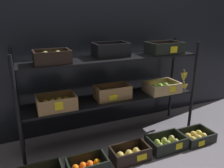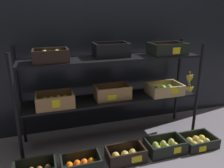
{
  "view_description": "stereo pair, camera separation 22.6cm",
  "coord_description": "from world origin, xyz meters",
  "px_view_note": "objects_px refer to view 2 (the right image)",
  "views": [
    {
      "loc": [
        -0.85,
        -1.97,
        1.32
      ],
      "look_at": [
        0.0,
        0.0,
        0.61
      ],
      "focal_mm": 35.62,
      "sensor_mm": 36.0,
      "label": 1
    },
    {
      "loc": [
        -0.64,
        -2.05,
        1.32
      ],
      "look_at": [
        0.0,
        0.0,
        0.61
      ],
      "focal_mm": 35.62,
      "sensor_mm": 36.0,
      "label": 2
    }
  ],
  "objects_px": {
    "crate_ground_rightmost_apple_gold": "(198,142)",
    "crate_ground_pear": "(165,147)",
    "display_rack": "(115,78)",
    "crate_ground_apple_gold": "(125,156)",
    "crate_ground_tangerine": "(81,165)"
  },
  "relations": [
    {
      "from": "crate_ground_rightmost_apple_gold",
      "to": "display_rack",
      "type": "bearing_deg",
      "value": 152.31
    },
    {
      "from": "display_rack",
      "to": "crate_ground_apple_gold",
      "type": "distance_m",
      "value": 0.75
    },
    {
      "from": "crate_ground_apple_gold",
      "to": "crate_ground_pear",
      "type": "bearing_deg",
      "value": 1.73
    },
    {
      "from": "display_rack",
      "to": "crate_ground_rightmost_apple_gold",
      "type": "height_order",
      "value": "display_rack"
    },
    {
      "from": "display_rack",
      "to": "crate_ground_apple_gold",
      "type": "bearing_deg",
      "value": -94.11
    },
    {
      "from": "display_rack",
      "to": "crate_ground_pear",
      "type": "relative_size",
      "value": 5.13
    },
    {
      "from": "crate_ground_tangerine",
      "to": "crate_ground_apple_gold",
      "type": "height_order",
      "value": "crate_ground_apple_gold"
    },
    {
      "from": "crate_ground_pear",
      "to": "crate_ground_rightmost_apple_gold",
      "type": "relative_size",
      "value": 1.09
    },
    {
      "from": "display_rack",
      "to": "crate_ground_rightmost_apple_gold",
      "type": "relative_size",
      "value": 5.6
    },
    {
      "from": "crate_ground_rightmost_apple_gold",
      "to": "crate_ground_pear",
      "type": "bearing_deg",
      "value": 178.98
    },
    {
      "from": "crate_ground_apple_gold",
      "to": "crate_ground_pear",
      "type": "xyz_separation_m",
      "value": [
        0.42,
        0.01,
        0.0
      ]
    },
    {
      "from": "crate_ground_apple_gold",
      "to": "display_rack",
      "type": "bearing_deg",
      "value": 85.89
    },
    {
      "from": "display_rack",
      "to": "crate_ground_apple_gold",
      "type": "height_order",
      "value": "display_rack"
    },
    {
      "from": "crate_ground_pear",
      "to": "crate_ground_tangerine",
      "type": "bearing_deg",
      "value": -179.33
    },
    {
      "from": "display_rack",
      "to": "crate_ground_tangerine",
      "type": "distance_m",
      "value": 0.87
    }
  ]
}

